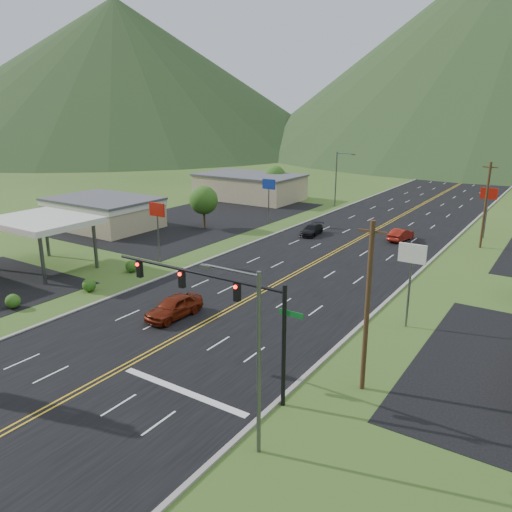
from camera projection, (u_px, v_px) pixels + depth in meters
The scene contains 18 objects.
traffic_signal at pixel (223, 300), 28.04m from camera, with size 13.10×0.43×7.00m.
streetlight_east at pixel (253, 351), 22.41m from camera, with size 3.28×0.25×9.00m.
streetlight_west at pixel (338, 175), 82.59m from camera, with size 3.28×0.25×9.00m.
gas_canopy at pixel (42, 222), 49.56m from camera, with size 10.00×8.00×5.30m.
building_west_mid at pixel (104, 211), 68.39m from camera, with size 14.40×10.40×4.10m.
building_west_far at pixel (250, 187), 90.39m from camera, with size 18.40×11.40×4.50m.
pole_sign_west_a at pixel (157, 216), 51.73m from camera, with size 2.00×0.18×6.40m.
pole_sign_west_b at pixel (269, 189), 69.40m from camera, with size 2.00×0.18×6.40m.
pole_sign_east_a at pixel (412, 262), 35.94m from camera, with size 2.00×0.18×6.40m.
pole_sign_east_b at pixel (488, 199), 61.64m from camera, with size 2.00×0.18×6.40m.
tree_west_a at pixel (204, 200), 67.26m from camera, with size 3.84×3.84×5.82m.
tree_west_b at pixel (275, 176), 91.56m from camera, with size 3.84×3.84×5.82m.
utility_pole_a at pixel (367, 306), 27.63m from camera, with size 1.60×0.28×10.00m.
utility_pole_b at pixel (486, 205), 57.34m from camera, with size 1.60×0.28×10.00m.
mountain_nw at pixel (119, 74), 210.51m from camera, with size 190.00×190.00×60.00m, color #193216.
car_red_near at pixel (174, 307), 38.73m from camera, with size 2.03×5.04×1.72m, color maroon.
car_dark_mid at pixel (312, 230), 64.41m from camera, with size 1.88×4.64×1.35m, color black.
car_red_far at pixel (401, 235), 61.64m from camera, with size 1.58×4.54×1.49m, color maroon.
Camera 1 is at (22.41, -6.91, 15.59)m, focal length 35.00 mm.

